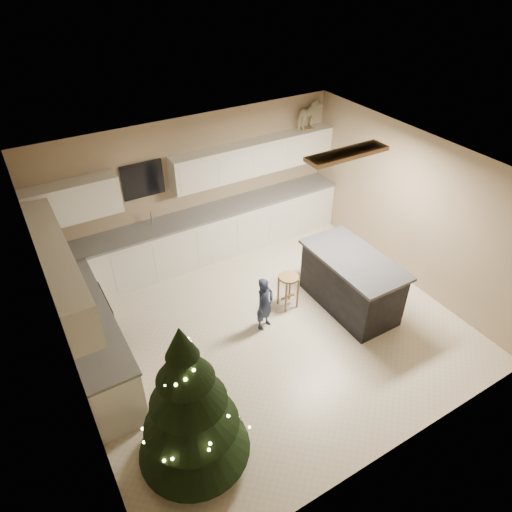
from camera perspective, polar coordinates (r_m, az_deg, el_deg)
name	(u,v)px	position (r m, az deg, el deg)	size (l,w,h in m)	color
ground_plane	(267,327)	(7.19, 1.44, -8.87)	(5.50, 5.50, 0.00)	beige
room_shell	(271,232)	(6.10, 1.86, 2.99)	(5.52, 5.02, 2.61)	#9D8366
cabinetry	(167,252)	(7.57, -11.01, 0.49)	(5.50, 3.20, 2.00)	silver
island	(351,282)	(7.41, 11.77, -3.19)	(0.90, 1.70, 0.95)	black
bar_stool	(288,284)	(7.27, 4.07, -3.48)	(0.32, 0.32, 0.61)	olive
christmas_tree	(190,411)	(5.18, -8.24, -18.66)	(1.32, 1.28, 2.11)	#3F2816
toddler	(265,304)	(6.90, 1.10, -6.00)	(0.33, 0.22, 0.91)	#1E2241
rocking_horse	(309,115)	(8.79, 6.63, 17.06)	(0.63, 0.47, 0.50)	olive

